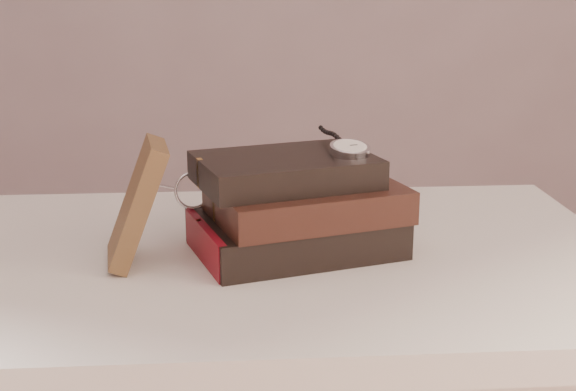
{
  "coord_description": "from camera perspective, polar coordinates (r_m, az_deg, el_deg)",
  "views": [
    {
      "loc": [
        -0.01,
        -0.64,
        1.11
      ],
      "look_at": [
        0.06,
        0.35,
        0.82
      ],
      "focal_mm": 50.31,
      "sensor_mm": 36.0,
      "label": 1
    }
  ],
  "objects": [
    {
      "name": "book_stack",
      "position": [
        1.04,
        0.63,
        -0.84
      ],
      "size": [
        0.29,
        0.24,
        0.13
      ],
      "color": "black",
      "rests_on": "table"
    },
    {
      "name": "journal",
      "position": [
        1.01,
        -10.62,
        -0.53
      ],
      "size": [
        0.09,
        0.11,
        0.16
      ],
      "primitive_type": "cube",
      "rotation": [
        0.0,
        0.37,
        0.14
      ],
      "color": "#422C19",
      "rests_on": "table"
    },
    {
      "name": "pocket_watch",
      "position": [
        1.04,
        4.29,
        3.39
      ],
      "size": [
        0.07,
        0.16,
        0.02
      ],
      "color": "silver",
      "rests_on": "book_stack"
    },
    {
      "name": "table",
      "position": [
        1.09,
        -3.09,
        -8.58
      ],
      "size": [
        1.0,
        0.6,
        0.75
      ],
      "color": "silver",
      "rests_on": "ground"
    },
    {
      "name": "eyeglasses",
      "position": [
        1.09,
        -5.46,
        0.53
      ],
      "size": [
        0.13,
        0.15,
        0.05
      ],
      "color": "silver",
      "rests_on": "book_stack"
    }
  ]
}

